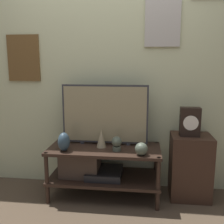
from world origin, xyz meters
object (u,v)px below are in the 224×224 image
at_px(decorative_bust, 117,143).
at_px(mantel_clock, 190,122).
at_px(vase_urn_stoneware, 64,142).
at_px(vase_slim_bronze, 101,138).
at_px(television, 105,114).
at_px(vase_tall_ceramic, 95,129).
at_px(vase_round_glass, 141,149).

xyz_separation_m(decorative_bust, mantel_clock, (0.72, 0.14, 0.20)).
bearing_deg(vase_urn_stoneware, vase_slim_bronze, 24.03).
bearing_deg(mantel_clock, television, 176.15).
bearing_deg(vase_tall_ceramic, television, -37.78).
distance_m(vase_round_glass, vase_tall_ceramic, 0.66).
distance_m(vase_round_glass, vase_slim_bronze, 0.46).
bearing_deg(decorative_bust, television, 126.00).
bearing_deg(vase_slim_bronze, mantel_clock, 3.06).
bearing_deg(vase_round_glass, mantel_clock, 26.83).
bearing_deg(vase_slim_bronze, vase_tall_ceramic, 117.18).
bearing_deg(vase_round_glass, vase_tall_ceramic, 142.48).
distance_m(television, decorative_bust, 0.35).
height_order(television, vase_tall_ceramic, television).
distance_m(television, vase_tall_ceramic, 0.25).
relative_size(vase_slim_bronze, mantel_clock, 0.66).
bearing_deg(vase_slim_bronze, decorative_bust, -29.18).
height_order(television, vase_round_glass, television).
distance_m(vase_round_glass, mantel_clock, 0.57).
bearing_deg(decorative_bust, vase_round_glass, -21.90).
bearing_deg(mantel_clock, vase_tall_ceramic, 170.93).
height_order(vase_round_glass, mantel_clock, mantel_clock).
relative_size(vase_slim_bronze, decorative_bust, 1.31).
distance_m(television, vase_slim_bronze, 0.25).
height_order(vase_tall_ceramic, vase_slim_bronze, vase_tall_ceramic).
distance_m(vase_round_glass, vase_urn_stoneware, 0.76).
xyz_separation_m(vase_urn_stoneware, mantel_clock, (1.23, 0.20, 0.19)).
bearing_deg(television, vase_slim_bronze, -102.63).
bearing_deg(vase_round_glass, decorative_bust, 158.10).
xyz_separation_m(vase_round_glass, mantel_clock, (0.47, 0.24, 0.22)).
bearing_deg(vase_tall_ceramic, vase_slim_bronze, -62.82).
distance_m(television, vase_urn_stoneware, 0.51).
xyz_separation_m(vase_tall_ceramic, vase_slim_bronze, (0.11, -0.21, -0.04)).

